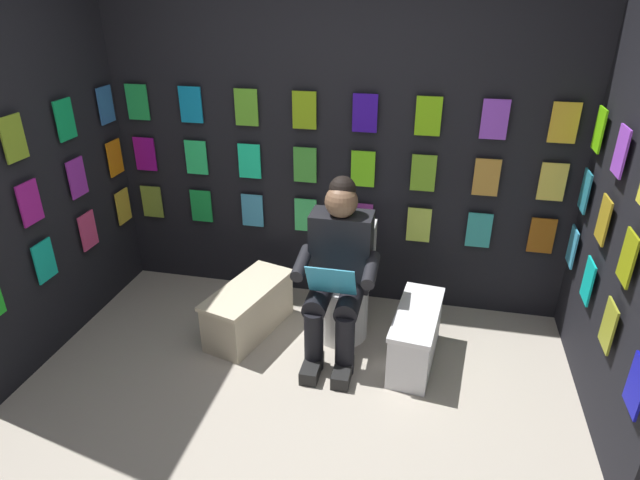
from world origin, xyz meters
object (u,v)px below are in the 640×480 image
Objects in this scene: person_reading at (338,270)px; comic_longbox_far at (249,309)px; toilet at (343,288)px; comic_longbox_near at (416,336)px.

person_reading is 1.49× the size of comic_longbox_far.
comic_longbox_far is (0.64, -0.04, -0.42)m from person_reading.
person_reading reaches higher than comic_longbox_far.
toilet is 0.68m from comic_longbox_far.
person_reading is at bearing 1.26° from comic_longbox_near.
toilet is at bearing -20.94° from comic_longbox_near.
person_reading is 1.66× the size of comic_longbox_near.
toilet is 0.61m from comic_longbox_near.
person_reading reaches higher than comic_longbox_near.
comic_longbox_near is (-0.53, 0.05, -0.41)m from person_reading.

